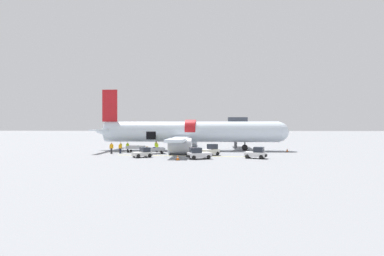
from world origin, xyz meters
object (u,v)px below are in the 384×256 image
Objects in this scene: airplane at (188,133)px; baggage_tug_rear at (211,151)px; baggage_tug_mid at (143,153)px; baggage_tug_spare at (256,154)px; ground_crew_supervisor at (121,147)px; ground_crew_loader_a at (128,146)px; ground_crew_helper at (156,146)px; baggage_cart_queued at (155,150)px; ground_crew_marshal at (157,147)px; ground_crew_driver at (111,148)px; baggage_cart_loading at (136,149)px; ground_crew_loader_b at (120,148)px; baggage_tug_lead at (198,154)px.

airplane is 11.88× the size of baggage_tug_rear.
baggage_tug_spare is (15.71, -0.44, 0.07)m from baggage_tug_mid.
airplane is at bearing 22.01° from ground_crew_supervisor.
ground_crew_helper is at bearing 2.80° from ground_crew_loader_a.
baggage_tug_rear reaches higher than ground_crew_supervisor.
ground_crew_marshal is at bearing 93.69° from baggage_cart_queued.
baggage_tug_rear reaches higher than baggage_tug_spare.
ground_crew_marshal is (0.42, 8.31, 0.25)m from baggage_tug_mid.
airplane reaches higher than baggage_tug_rear.
ground_crew_driver is at bearing -142.38° from ground_crew_helper.
ground_crew_loader_a is (-2.00, 1.92, 0.28)m from baggage_cart_loading.
ground_crew_marshal is at bearing 2.57° from ground_crew_supervisor.
ground_crew_helper reaches higher than ground_crew_loader_a.
ground_crew_loader_b is at bearing 169.94° from baggage_tug_rear.
baggage_tug_rear is at bearing -16.75° from ground_crew_supervisor.
airplane reaches higher than baggage_tug_spare.
baggage_tug_rear is 0.93× the size of baggage_tug_spare.
baggage_tug_spare is 20.51m from baggage_cart_loading.
baggage_tug_spare is at bearing -1.60° from baggage_tug_mid.
baggage_tug_mid is 7.97m from ground_crew_loader_b.
baggage_tug_lead is at bearing -55.79° from ground_crew_helper.
baggage_tug_rear reaches higher than ground_crew_loader_b.
airplane is 8.93× the size of baggage_cart_loading.
ground_crew_supervisor is 1.02× the size of ground_crew_marshal.
airplane is at bearing 28.83° from baggage_cart_loading.
ground_crew_helper is at bearing 90.16° from baggage_tug_mid.
ground_crew_loader_b reaches higher than baggage_tug_spare.
baggage_tug_rear is 15.93m from ground_crew_driver.
ground_crew_loader_a is (-5.03, 9.81, 0.24)m from baggage_tug_mid.
baggage_tug_rear is at bearing -19.50° from baggage_cart_loading.
baggage_tug_lead is 1.94× the size of ground_crew_helper.
ground_crew_supervisor is (-0.55, 1.98, -0.00)m from ground_crew_loader_b.
ground_crew_marshal is at bearing 150.22° from baggage_tug_spare.
ground_crew_loader_b is at bearing 36.45° from ground_crew_driver.
ground_crew_loader_b is 6.03m from ground_crew_marshal.
baggage_tug_lead is at bearing -52.97° from ground_crew_marshal.
baggage_tug_rear is at bearing -65.43° from airplane.
airplane is 10.10× the size of baggage_tug_lead.
ground_crew_driver reaches higher than baggage_tug_mid.
baggage_tug_rear is 1.67× the size of ground_crew_driver.
ground_crew_loader_b is 0.92× the size of ground_crew_helper.
airplane reaches higher than ground_crew_supervisor.
ground_crew_loader_b is at bearing -142.12° from ground_crew_helper.
airplane is 9.95m from baggage_cart_loading.
ground_crew_loader_b is 0.93× the size of ground_crew_driver.
baggage_cart_queued is at bearing 83.85° from baggage_tug_mid.
ground_crew_supervisor is at bearing 163.25° from baggage_tug_rear.
ground_crew_marshal is at bearing -75.63° from ground_crew_helper.
baggage_tug_lead is 8.05m from baggage_tug_mid.
baggage_tug_rear is at bearing -13.23° from baggage_cart_queued.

